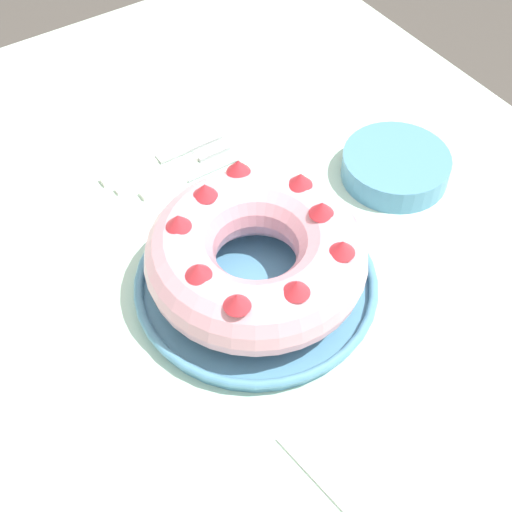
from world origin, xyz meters
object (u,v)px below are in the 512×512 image
Objects in this scene: serving_knife at (156,160)px; cake_knife at (183,178)px; serving_dish at (256,284)px; napkin at (365,462)px; fork at (181,164)px; bundt_cake at (256,255)px; side_bowl at (395,166)px.

serving_knife is 1.23× the size of cake_knife.
napkin is (0.26, -0.03, -0.01)m from serving_dish.
cake_knife is (0.03, -0.01, 0.00)m from fork.
serving_dish reaches higher than serving_knife.
bundt_cake is at bearing -5.45° from fork.
serving_knife is (-0.29, 0.01, -0.07)m from bundt_cake.
napkin is at bearing -44.36° from side_bowl.
side_bowl reaches higher than napkin.
napkin is at bearing -4.77° from fork.
cake_knife is 0.32m from side_bowl.
side_bowl is at bearing 102.72° from bundt_cake.
side_bowl is (0.20, 0.26, 0.02)m from fork.
side_bowl reaches higher than serving_dish.
bundt_cake is 1.74× the size of side_bowl.
serving_knife is 0.06m from cake_knife.
fork is at bearing 157.50° from cake_knife.
serving_dish is 0.30m from side_bowl.
bundt_cake reaches higher than cake_knife.
fork is (-0.26, 0.04, -0.01)m from serving_dish.
cake_knife is at bearing -121.95° from side_bowl.
serving_dish is at bearing -77.28° from side_bowl.
serving_knife is at bearing -128.41° from side_bowl.
bundt_cake is 0.30m from side_bowl.
cake_knife is 0.99× the size of napkin.
napkin is at bearing 1.64° from serving_knife.
bundt_cake is 1.38× the size of serving_knife.
bundt_cake is at bearing -4.20° from cake_knife.
bundt_cake is 0.27m from fork.
side_bowl reaches higher than serving_knife.
serving_dish reaches higher than cake_knife.
side_bowl is 0.46m from napkin.
bundt_cake is at bearing 96.06° from serving_dish.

